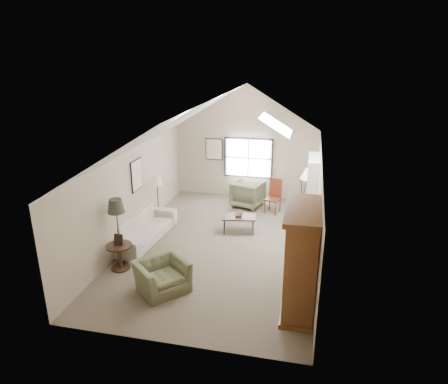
% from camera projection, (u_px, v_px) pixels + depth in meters
% --- Properties ---
extents(room_shell, '(5.01, 8.01, 4.00)m').
position_uv_depth(room_shell, '(221.00, 128.00, 9.84)').
color(room_shell, '#685F4A').
rests_on(room_shell, ground).
extents(window, '(1.72, 0.08, 1.42)m').
position_uv_depth(window, '(248.00, 158.00, 14.05)').
color(window, black).
rests_on(window, room_shell).
extents(skylight, '(0.80, 1.20, 0.52)m').
position_uv_depth(skylight, '(277.00, 124.00, 10.40)').
color(skylight, white).
rests_on(skylight, room_shell).
extents(wall_art, '(1.97, 3.71, 0.88)m').
position_uv_depth(wall_art, '(176.00, 162.00, 12.50)').
color(wall_art, black).
rests_on(wall_art, room_shell).
extents(armoire, '(0.60, 1.50, 2.20)m').
position_uv_depth(armoire, '(301.00, 260.00, 7.90)').
color(armoire, brown).
rests_on(armoire, ground).
extents(tv_alcove, '(0.32, 1.30, 2.10)m').
position_uv_depth(tv_alcove, '(312.00, 192.00, 11.53)').
color(tv_alcove, white).
rests_on(tv_alcove, ground).
extents(media_console, '(0.34, 1.18, 0.60)m').
position_uv_depth(media_console, '(309.00, 219.00, 11.82)').
color(media_console, '#382316').
rests_on(media_console, ground).
extents(tv_panel, '(0.05, 0.90, 0.55)m').
position_uv_depth(tv_panel, '(311.00, 200.00, 11.61)').
color(tv_panel, black).
rests_on(tv_panel, media_console).
extents(sofa, '(1.20, 2.59, 0.73)m').
position_uv_depth(sofa, '(143.00, 227.00, 11.12)').
color(sofa, beige).
rests_on(sofa, ground).
extents(armchair_near, '(1.40, 1.41, 0.69)m').
position_uv_depth(armchair_near, '(162.00, 276.00, 8.76)').
color(armchair_near, '#6A6E4D').
rests_on(armchair_near, ground).
extents(armchair_far, '(1.18, 1.20, 0.89)m').
position_uv_depth(armchair_far, '(248.00, 194.00, 13.52)').
color(armchair_far, '#5B6547').
rests_on(armchair_far, ground).
extents(coffee_table, '(1.06, 0.70, 0.50)m').
position_uv_depth(coffee_table, '(239.00, 224.00, 11.61)').
color(coffee_table, '#3D2819').
rests_on(coffee_table, ground).
extents(bowl, '(0.27, 0.27, 0.06)m').
position_uv_depth(bowl, '(239.00, 215.00, 11.52)').
color(bowl, '#342415').
rests_on(bowl, coffee_table).
extents(side_table, '(0.68, 0.68, 0.63)m').
position_uv_depth(side_table, '(120.00, 257.00, 9.64)').
color(side_table, '#371E16').
rests_on(side_table, ground).
extents(side_chair, '(0.55, 0.55, 1.12)m').
position_uv_depth(side_chair, '(273.00, 196.00, 12.93)').
color(side_chair, maroon).
rests_on(side_chair, ground).
extents(tripod_lamp, '(0.63, 0.63, 1.68)m').
position_uv_depth(tripod_lamp, '(307.00, 194.00, 12.36)').
color(tripod_lamp, white).
rests_on(tripod_lamp, ground).
extents(dark_lamp, '(0.45, 0.45, 1.75)m').
position_uv_depth(dark_lamp, '(118.00, 232.00, 9.66)').
color(dark_lamp, black).
rests_on(dark_lamp, ground).
extents(tan_lamp, '(0.34, 0.34, 1.58)m').
position_uv_depth(tan_lamp, '(158.00, 199.00, 12.08)').
color(tan_lamp, tan).
rests_on(tan_lamp, ground).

